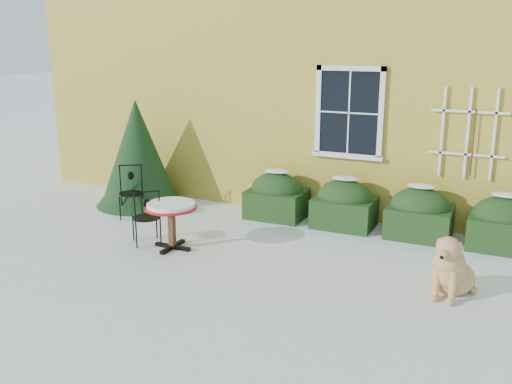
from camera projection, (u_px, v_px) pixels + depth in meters
The scene contains 8 objects.
ground at pixel (227, 267), 8.34m from camera, with size 80.00×80.00×0.00m, color white.
house at pixel (362, 40), 13.63m from camera, with size 12.40×8.40×6.40m.
hedge_row at pixel (381, 209), 9.79m from camera, with size 4.95×0.80×0.91m.
evergreen_shrub at pixel (138, 163), 11.34m from camera, with size 1.74×1.74×2.11m.
bistro_table at pixel (171, 211), 8.94m from camera, with size 0.81×0.81×0.76m.
patio_chair_near at pixel (146, 217), 9.18m from camera, with size 0.58×0.58×0.93m.
patio_chair_far at pixel (131, 191), 10.65m from camera, with size 0.59×0.58×0.96m.
dog at pixel (451, 270), 7.33m from camera, with size 0.66×0.95×0.89m.
Camera 1 is at (3.68, -6.86, 3.24)m, focal length 40.00 mm.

